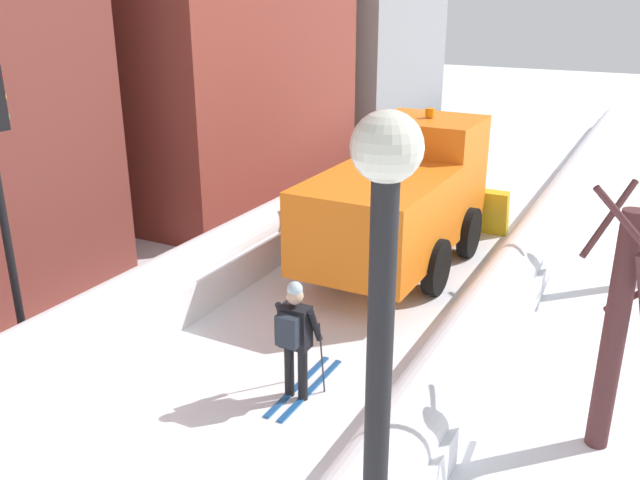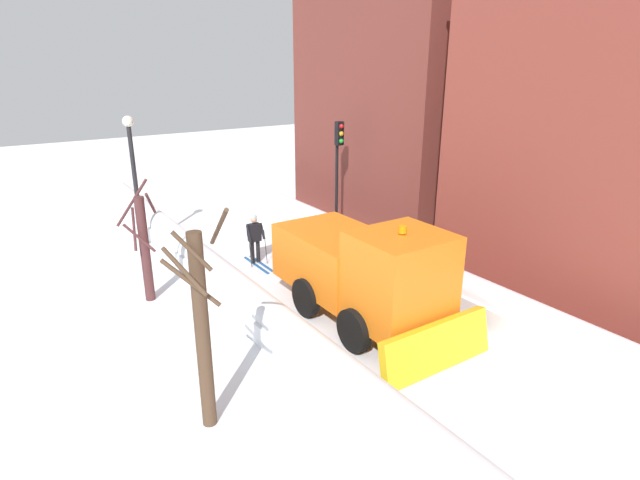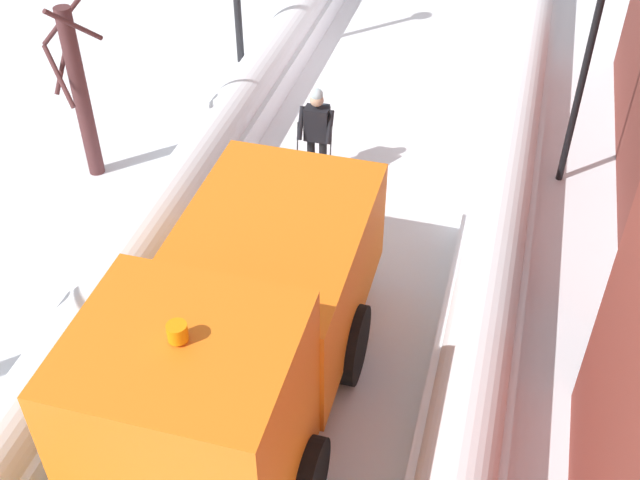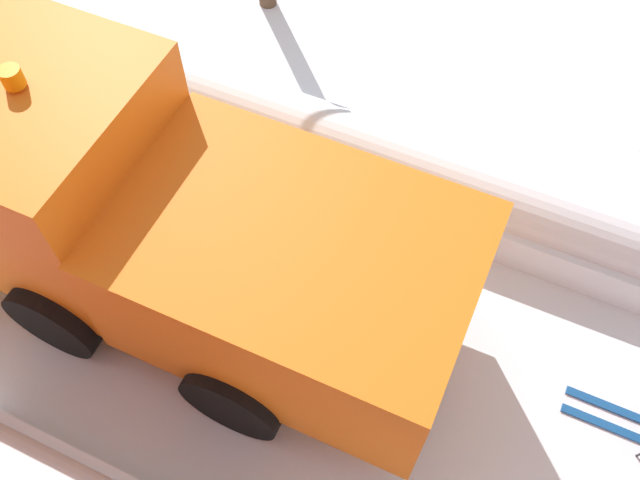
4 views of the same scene
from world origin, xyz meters
name	(u,v)px [view 1 (image 1 of 4)]	position (x,y,z in m)	size (l,w,h in m)	color
ground_plane	(402,255)	(0.00, 10.00, 0.00)	(80.00, 80.00, 0.00)	white
snowbank_left	(299,215)	(-2.61, 10.00, 0.53)	(1.10, 36.00, 1.16)	white
snowbank_right	(524,258)	(2.61, 10.00, 0.42)	(1.10, 36.00, 0.99)	white
building_brick_mid	(168,13)	(-7.74, 11.96, 4.92)	(7.70, 7.87, 9.84)	brown
building_concrete_far	(312,21)	(-7.74, 20.09, 4.43)	(8.36, 6.80, 8.86)	gray
plow_truck	(403,197)	(0.14, 9.55, 1.48)	(3.20, 5.98, 3.12)	orange
skier	(295,335)	(0.68, 4.11, 1.00)	(0.62, 1.80, 1.81)	black
traffic_light_pole	(0,163)	(-3.58, 3.10, 3.18)	(0.28, 0.42, 4.54)	black
street_lamp	(378,400)	(3.53, 0.22, 3.14)	(0.40, 0.40, 4.91)	black
bare_tree_near	(616,326)	(4.64, 5.00, 1.70)	(1.17, 1.17, 3.55)	#4E2A2B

